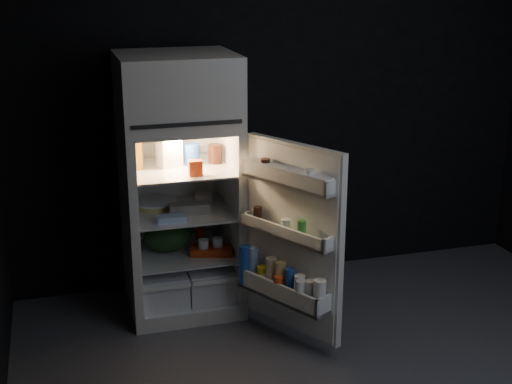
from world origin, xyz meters
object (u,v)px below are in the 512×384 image
object	(u,v)px
egg_carton	(190,209)
yogurt_tray	(212,250)
fridge_door	(289,243)
milk_jug	(169,149)
refrigerator	(179,176)

from	to	relation	value
egg_carton	yogurt_tray	world-z (taller)	egg_carton
fridge_door	milk_jug	distance (m)	1.05
egg_carton	yogurt_tray	size ratio (longest dim) A/B	0.93
fridge_door	egg_carton	distance (m)	0.77
fridge_door	yogurt_tray	bearing A→B (deg)	123.76
fridge_door	milk_jug	size ratio (longest dim) A/B	5.08
milk_jug	egg_carton	xyz separation A→B (m)	(0.10, -0.14, -0.38)
milk_jug	fridge_door	bearing A→B (deg)	-61.67
refrigerator	egg_carton	distance (m)	0.24
refrigerator	yogurt_tray	size ratio (longest dim) A/B	6.24
yogurt_tray	fridge_door	bearing A→B (deg)	-39.80
refrigerator	egg_carton	bearing A→B (deg)	-72.41
egg_carton	yogurt_tray	distance (m)	0.34
refrigerator	yogurt_tray	distance (m)	0.56
refrigerator	milk_jug	size ratio (longest dim) A/B	7.42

